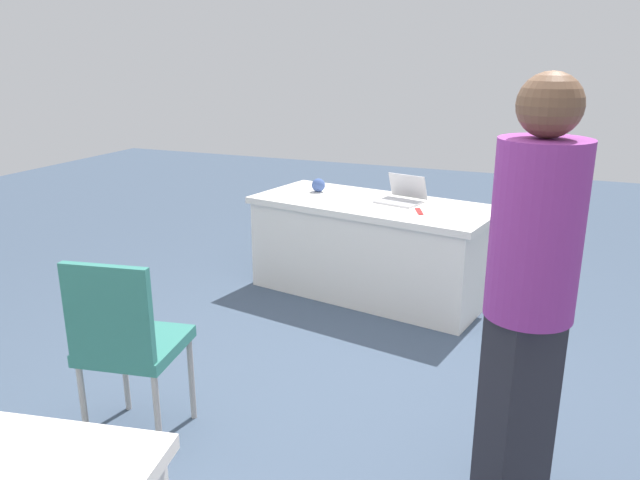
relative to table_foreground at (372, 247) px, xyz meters
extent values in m
plane|color=#3D4C60|center=(-0.33, 1.58, -0.38)|extent=(14.40, 14.40, 0.00)
cube|color=silver|center=(0.00, 0.00, 0.35)|extent=(1.99, 1.14, 0.05)
cube|color=silver|center=(0.00, 0.00, -0.03)|extent=(1.91, 1.10, 0.70)
cylinder|color=#9E9993|center=(0.69, 2.13, -0.14)|extent=(0.03, 0.03, 0.47)
cylinder|color=#9E9993|center=(0.32, 2.06, -0.14)|extent=(0.03, 0.03, 0.47)
cylinder|color=#9E9993|center=(0.62, 2.50, -0.14)|extent=(0.03, 0.03, 0.47)
cylinder|color=#9E9993|center=(0.25, 2.44, -0.14)|extent=(0.03, 0.03, 0.47)
cube|color=#2D7066|center=(0.47, 2.28, 0.12)|extent=(0.51, 0.51, 0.06)
cube|color=#2D7066|center=(0.43, 2.48, 0.37)|extent=(0.42, 0.11, 0.45)
cube|color=#26262D|center=(-1.29, 2.08, 0.06)|extent=(0.32, 0.33, 0.87)
cylinder|color=#8C338C|center=(-1.29, 2.08, 0.84)|extent=(0.48, 0.48, 0.69)
sphere|color=brown|center=(-1.29, 2.08, 1.30)|extent=(0.24, 0.24, 0.24)
cube|color=silver|center=(-0.19, -0.03, 0.38)|extent=(0.37, 0.29, 0.02)
cube|color=#B7B7BC|center=(-0.23, -0.17, 0.48)|extent=(0.32, 0.15, 0.19)
sphere|color=#3F5999|center=(0.53, -0.17, 0.43)|extent=(0.11, 0.11, 0.11)
cube|color=red|center=(-0.41, 0.17, 0.38)|extent=(0.10, 0.18, 0.01)
camera|label=1|loc=(-1.38, 4.42, 1.48)|focal=34.34mm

